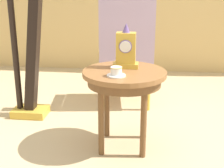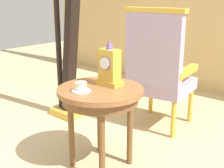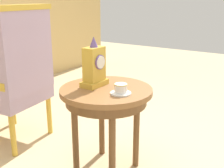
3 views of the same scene
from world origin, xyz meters
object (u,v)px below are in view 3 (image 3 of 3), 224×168
Objects in this scene: side_table at (106,100)px; teacup_left at (121,89)px; mantel_clock at (94,67)px; armchair at (17,74)px.

side_table is 4.70× the size of teacup_left.
mantel_clock is 0.76m from armchair.
mantel_clock is 0.29× the size of armchair.
teacup_left is at bearing -107.32° from side_table.
side_table is 1.84× the size of mantel_clock.
teacup_left is at bearing -100.89° from mantel_clock.
side_table is at bearing 72.68° from teacup_left.
mantel_clock is (0.05, 0.24, 0.11)m from teacup_left.
teacup_left is 0.39× the size of mantel_clock.
mantel_clock is at bearing 79.11° from teacup_left.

